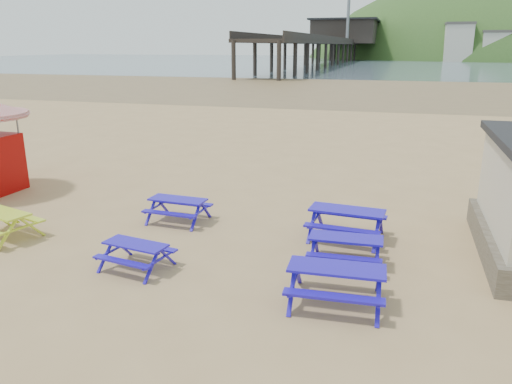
% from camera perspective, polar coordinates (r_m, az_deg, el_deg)
% --- Properties ---
extents(ground, '(400.00, 400.00, 0.00)m').
position_cam_1_polar(ground, '(14.27, -3.63, -5.33)').
color(ground, tan).
rests_on(ground, ground).
extents(wet_sand, '(400.00, 400.00, 0.00)m').
position_cam_1_polar(wet_sand, '(67.81, 12.59, 11.55)').
color(wet_sand, olive).
rests_on(wet_sand, ground).
extents(sea, '(400.00, 400.00, 0.00)m').
position_cam_1_polar(sea, '(182.58, 15.28, 14.19)').
color(sea, '#4A5D6A').
rests_on(sea, ground).
extents(picnic_table_blue_a, '(1.83, 1.51, 0.74)m').
position_cam_1_polar(picnic_table_blue_a, '(15.67, -8.88, -2.05)').
color(picnic_table_blue_a, '#1B06B6').
rests_on(picnic_table_blue_a, ground).
extents(picnic_table_blue_c, '(2.21, 1.84, 0.87)m').
position_cam_1_polar(picnic_table_blue_c, '(14.34, 10.29, -3.60)').
color(picnic_table_blue_c, '#1B06B6').
rests_on(picnic_table_blue_c, ground).
extents(picnic_table_blue_d, '(1.78, 1.52, 0.67)m').
position_cam_1_polar(picnic_table_blue_d, '(12.63, -13.52, -7.11)').
color(picnic_table_blue_d, '#1B06B6').
rests_on(picnic_table_blue_d, ground).
extents(picnic_table_blue_e, '(2.09, 1.72, 0.85)m').
position_cam_1_polar(picnic_table_blue_e, '(10.81, 9.12, -10.48)').
color(picnic_table_blue_e, '#1B06B6').
rests_on(picnic_table_blue_e, ground).
extents(picnic_table_blue_f, '(1.84, 1.50, 0.75)m').
position_cam_1_polar(picnic_table_blue_f, '(12.65, 10.17, -6.66)').
color(picnic_table_blue_f, '#1B06B6').
rests_on(picnic_table_blue_f, ground).
extents(picnic_table_yellow, '(2.24, 1.98, 0.80)m').
position_cam_1_polar(picnic_table_yellow, '(15.89, -27.08, -3.34)').
color(picnic_table_yellow, '#AACC28').
rests_on(picnic_table_yellow, ground).
extents(pier, '(24.00, 220.00, 39.29)m').
position_cam_1_polar(pier, '(192.01, 9.89, 16.22)').
color(pier, black).
rests_on(pier, ground).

